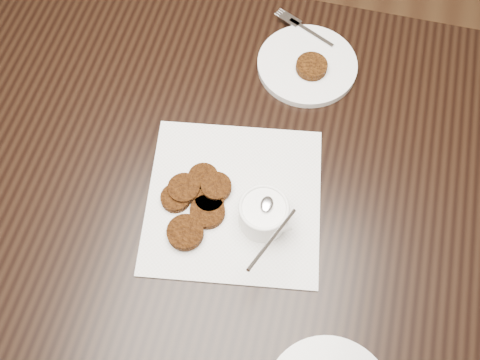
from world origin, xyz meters
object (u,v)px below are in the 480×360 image
napkin (234,200)px  plate_with_patty (307,63)px  sauce_ramekin (264,207)px  table (198,226)px

napkin → plate_with_patty: 0.35m
napkin → plate_with_patty: bearing=77.5°
napkin → plate_with_patty: plate_with_patty is taller
sauce_ramekin → table: bearing=150.8°
table → sauce_ramekin: (0.18, -0.10, 0.44)m
table → plate_with_patty: 0.51m
napkin → table: bearing=148.4°
sauce_ramekin → napkin: bearing=155.6°
table → sauce_ramekin: bearing=-29.2°
table → napkin: size_ratio=4.45×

